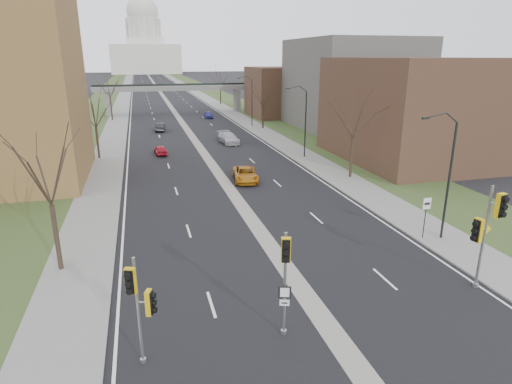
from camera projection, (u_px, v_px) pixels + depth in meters
name	position (u px, v px, depth m)	size (l,w,h in m)	color
ground	(317.00, 312.00, 21.31)	(700.00, 700.00, 0.00)	black
road_surface	(159.00, 90.00, 159.26)	(20.00, 600.00, 0.01)	black
median_strip	(159.00, 90.00, 159.26)	(1.20, 600.00, 0.02)	gray
sidewalk_right	(191.00, 90.00, 162.23)	(4.00, 600.00, 0.12)	gray
sidewalk_left	(126.00, 91.00, 156.25)	(4.00, 600.00, 0.12)	gray
grass_verge_right	(207.00, 89.00, 163.73)	(8.00, 600.00, 0.10)	#29421E
grass_verge_left	(108.00, 91.00, 154.75)	(8.00, 600.00, 0.10)	#29421E
commercial_block_near	(413.00, 110.00, 51.23)	(16.00, 20.00, 12.00)	#4F3524
commercial_block_mid	(351.00, 84.00, 73.84)	(18.00, 22.00, 15.00)	#52504B
commercial_block_far	(284.00, 92.00, 89.66)	(14.00, 14.00, 10.00)	#4F3524
pedestrian_bridge	(174.00, 91.00, 93.41)	(34.00, 3.00, 6.45)	slate
capitol	(145.00, 47.00, 309.95)	(48.00, 42.00, 55.75)	beige
streetlight_near	(444.00, 141.00, 27.46)	(2.61, 0.20, 8.70)	black
streetlight_mid	(300.00, 102.00, 51.37)	(2.61, 0.20, 8.70)	black
streetlight_far	(247.00, 87.00, 75.28)	(2.61, 0.20, 8.70)	black
tree_left_a	(45.00, 162.00, 23.42)	(7.20, 7.20, 9.40)	#382B21
tree_left_b	(94.00, 108.00, 51.13)	(6.75, 6.75, 8.81)	#382B21
tree_left_c	(109.00, 84.00, 82.15)	(7.65, 7.65, 9.99)	#382B21
tree_right_a	(354.00, 114.00, 42.77)	(7.20, 7.20, 9.40)	#382B21
tree_right_b	(263.00, 95.00, 73.37)	(6.30, 6.30, 8.22)	#382B21
tree_right_c	(220.00, 77.00, 109.78)	(7.65, 7.65, 9.99)	#382B21
signal_pole_left	(140.00, 298.00, 16.66)	(1.08, 0.80, 4.81)	gray
signal_pole_median	(285.00, 268.00, 18.30)	(0.68, 0.84, 5.03)	gray
signal_pole_right	(487.00, 224.00, 22.16)	(1.19, 0.99, 5.85)	gray
speed_limit_sign	(426.00, 210.00, 29.15)	(0.63, 0.07, 2.90)	black
warning_sign	(486.00, 234.00, 27.37)	(0.72, 0.09, 1.84)	black
car_left_near	(161.00, 150.00, 55.14)	(1.46, 3.63, 1.24)	#A71323
car_left_far	(160.00, 127.00, 72.43)	(1.47, 4.21, 1.39)	black
car_right_near	(245.00, 174.00, 43.47)	(2.32, 5.04, 1.40)	#AC6812
car_right_mid	(228.00, 138.00, 62.25)	(2.18, 5.37, 1.56)	#A5A3AB
car_right_far	(208.00, 115.00, 87.67)	(1.60, 3.99, 1.36)	navy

